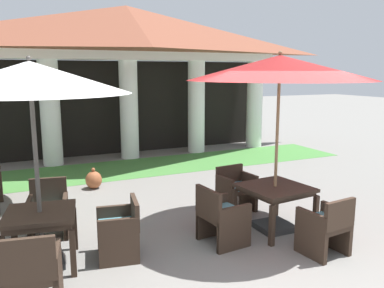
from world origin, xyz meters
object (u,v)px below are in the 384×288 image
(patio_table_mid_left, at_px, (40,220))
(patio_table_near_foreground, at_px, (275,192))
(patio_umbrella_mid_left, at_px, (30,80))
(patio_chair_mid_left_north, at_px, (48,210))
(patio_chair_near_foreground_south, at_px, (326,227))
(patio_chair_mid_left_south, at_px, (32,274))
(patio_chair_near_foreground_north, at_px, (236,189))
(patio_chair_mid_left_east, at_px, (120,229))
(patio_chair_near_foreground_west, at_px, (221,217))
(terracotta_urn, at_px, (94,180))
(patio_umbrella_near_foreground, at_px, (280,70))

(patio_table_mid_left, bearing_deg, patio_table_near_foreground, -4.34)
(patio_umbrella_mid_left, bearing_deg, patio_chair_mid_left_north, 80.21)
(patio_chair_near_foreground_south, xyz_separation_m, patio_chair_mid_left_south, (-3.73, 0.29, 0.00))
(patio_table_near_foreground, xyz_separation_m, patio_chair_mid_left_north, (-3.28, 1.25, -0.22))
(patio_chair_near_foreground_north, xyz_separation_m, patio_chair_mid_left_east, (-2.37, -0.93, -0.01))
(patio_chair_near_foreground_west, xyz_separation_m, patio_chair_mid_left_east, (-1.45, 0.20, -0.02))
(patio_chair_near_foreground_west, height_order, patio_chair_mid_left_south, patio_chair_mid_left_south)
(patio_table_mid_left, distance_m, patio_umbrella_mid_left, 1.77)
(patio_umbrella_mid_left, bearing_deg, terracotta_urn, 68.28)
(patio_table_near_foreground, relative_size, patio_chair_mid_left_north, 1.22)
(patio_table_mid_left, bearing_deg, terracotta_urn, 68.28)
(patio_chair_near_foreground_west, distance_m, patio_chair_near_foreground_north, 1.45)
(patio_umbrella_near_foreground, distance_m, patio_chair_near_foreground_south, 2.35)
(patio_chair_near_foreground_north, bearing_deg, patio_chair_mid_left_east, 15.53)
(patio_chair_near_foreground_south, height_order, terracotta_urn, patio_chair_near_foreground_south)
(patio_chair_near_foreground_south, relative_size, terracotta_urn, 1.83)
(patio_umbrella_near_foreground, height_order, patio_chair_mid_left_north, patio_umbrella_near_foreground)
(patio_table_mid_left, height_order, patio_umbrella_mid_left, patio_umbrella_mid_left)
(patio_chair_mid_left_east, distance_m, patio_chair_mid_left_south, 1.41)
(patio_chair_near_foreground_north, bearing_deg, patio_table_mid_left, 6.89)
(patio_table_near_foreground, distance_m, patio_umbrella_near_foreground, 1.90)
(patio_umbrella_near_foreground, bearing_deg, patio_chair_mid_left_north, 159.21)
(patio_chair_near_foreground_south, relative_size, patio_umbrella_mid_left, 0.31)
(patio_chair_near_foreground_north, relative_size, patio_chair_mid_left_south, 0.89)
(patio_table_mid_left, xyz_separation_m, patio_umbrella_mid_left, (0.00, 0.00, 1.77))
(patio_umbrella_near_foreground, xyz_separation_m, patio_chair_mid_left_south, (-3.62, -0.73, -2.12))
(patio_table_near_foreground, height_order, patio_chair_near_foreground_north, patio_chair_near_foreground_north)
(patio_table_near_foreground, distance_m, patio_chair_mid_left_east, 2.48)
(patio_umbrella_near_foreground, bearing_deg, patio_umbrella_mid_left, 175.66)
(patio_chair_near_foreground_west, bearing_deg, patio_chair_near_foreground_north, 134.84)
(patio_umbrella_mid_left, bearing_deg, patio_chair_near_foreground_north, 12.73)
(patio_table_mid_left, bearing_deg, patio_chair_mid_left_north, 80.21)
(patio_umbrella_mid_left, height_order, patio_chair_mid_left_south, patio_umbrella_mid_left)
(patio_chair_near_foreground_west, bearing_deg, patio_chair_mid_left_south, -82.40)
(patio_table_near_foreground, bearing_deg, patio_chair_mid_left_south, -168.67)
(patio_chair_mid_left_north, bearing_deg, patio_table_near_foreground, 169.00)
(patio_table_near_foreground, relative_size, patio_chair_mid_left_south, 1.18)
(patio_umbrella_near_foreground, xyz_separation_m, patio_table_mid_left, (-3.45, 0.26, -1.89))
(patio_umbrella_near_foreground, bearing_deg, patio_table_near_foreground, 75.96)
(patio_chair_near_foreground_south, height_order, patio_chair_mid_left_east, patio_chair_near_foreground_south)
(patio_chair_near_foreground_north, distance_m, patio_table_mid_left, 3.44)
(patio_chair_mid_left_south, bearing_deg, patio_chair_near_foreground_north, 36.16)
(patio_chair_mid_left_south, bearing_deg, patio_umbrella_mid_left, 90.00)
(patio_chair_mid_left_south, bearing_deg, patio_table_mid_left, 90.00)
(patio_table_near_foreground, relative_size, patio_chair_near_foreground_north, 1.33)
(patio_chair_near_foreground_south, bearing_deg, patio_chair_mid_left_east, 150.77)
(patio_umbrella_near_foreground, distance_m, patio_chair_near_foreground_west, 2.35)
(patio_chair_mid_left_north, distance_m, patio_chair_mid_left_south, 2.00)
(patio_chair_near_foreground_north, bearing_deg, patio_chair_near_foreground_south, 90.00)
(patio_chair_near_foreground_south, bearing_deg, patio_umbrella_near_foreground, 90.00)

